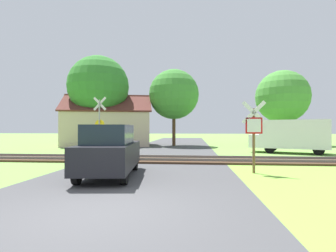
{
  "coord_description": "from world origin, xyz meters",
  "views": [
    {
      "loc": [
        1.87,
        -5.08,
        1.66
      ],
      "look_at": [
        0.5,
        9.32,
        1.8
      ],
      "focal_mm": 28.0,
      "sensor_mm": 36.0,
      "label": 1
    }
  ],
  "objects_px": {
    "crossing_sign_far": "(99,122)",
    "tree_far": "(282,97)",
    "stop_sign_near": "(254,131)",
    "mail_truck": "(291,135)",
    "parked_car": "(110,151)",
    "tree_left": "(98,86)",
    "house": "(108,127)",
    "tree_center": "(174,94)"
  },
  "relations": [
    {
      "from": "stop_sign_near",
      "to": "tree_left",
      "type": "relative_size",
      "value": 0.31
    },
    {
      "from": "crossing_sign_far",
      "to": "tree_left",
      "type": "height_order",
      "value": "tree_left"
    },
    {
      "from": "tree_far",
      "to": "parked_car",
      "type": "height_order",
      "value": "tree_far"
    },
    {
      "from": "crossing_sign_far",
      "to": "tree_far",
      "type": "distance_m",
      "value": 19.6
    },
    {
      "from": "stop_sign_near",
      "to": "crossing_sign_far",
      "type": "bearing_deg",
      "value": -31.38
    },
    {
      "from": "house",
      "to": "tree_left",
      "type": "distance_m",
      "value": 4.07
    },
    {
      "from": "crossing_sign_far",
      "to": "tree_far",
      "type": "bearing_deg",
      "value": 45.71
    },
    {
      "from": "house",
      "to": "tree_center",
      "type": "height_order",
      "value": "tree_center"
    },
    {
      "from": "mail_truck",
      "to": "parked_car",
      "type": "xyz_separation_m",
      "value": [
        -9.45,
        -9.6,
        -0.34
      ]
    },
    {
      "from": "tree_center",
      "to": "tree_left",
      "type": "relative_size",
      "value": 0.86
    },
    {
      "from": "crossing_sign_far",
      "to": "mail_truck",
      "type": "bearing_deg",
      "value": 18.16
    },
    {
      "from": "mail_truck",
      "to": "tree_center",
      "type": "bearing_deg",
      "value": 72.7
    },
    {
      "from": "stop_sign_near",
      "to": "tree_center",
      "type": "relative_size",
      "value": 0.36
    },
    {
      "from": "stop_sign_near",
      "to": "tree_center",
      "type": "bearing_deg",
      "value": -70.03
    },
    {
      "from": "tree_left",
      "to": "mail_truck",
      "type": "distance_m",
      "value": 17.26
    },
    {
      "from": "tree_center",
      "to": "tree_left",
      "type": "xyz_separation_m",
      "value": [
        -7.17,
        -1.04,
        0.74
      ]
    },
    {
      "from": "stop_sign_near",
      "to": "parked_car",
      "type": "distance_m",
      "value": 5.27
    },
    {
      "from": "tree_left",
      "to": "parked_car",
      "type": "distance_m",
      "value": 17.32
    },
    {
      "from": "tree_center",
      "to": "mail_truck",
      "type": "relative_size",
      "value": 1.41
    },
    {
      "from": "house",
      "to": "tree_far",
      "type": "height_order",
      "value": "tree_far"
    },
    {
      "from": "tree_center",
      "to": "stop_sign_near",
      "type": "bearing_deg",
      "value": -75.11
    },
    {
      "from": "crossing_sign_far",
      "to": "tree_far",
      "type": "xyz_separation_m",
      "value": [
        15.09,
        12.16,
        2.9
      ]
    },
    {
      "from": "tree_left",
      "to": "parked_car",
      "type": "xyz_separation_m",
      "value": [
        6.15,
        -15.45,
        -4.82
      ]
    },
    {
      "from": "house",
      "to": "stop_sign_near",
      "type": "bearing_deg",
      "value": -67.61
    },
    {
      "from": "tree_far",
      "to": "parked_car",
      "type": "xyz_separation_m",
      "value": [
        -12.1,
        -19.28,
        -4.06
      ]
    },
    {
      "from": "stop_sign_near",
      "to": "mail_truck",
      "type": "distance_m",
      "value": 9.52
    },
    {
      "from": "house",
      "to": "tree_far",
      "type": "distance_m",
      "value": 18.12
    },
    {
      "from": "crossing_sign_far",
      "to": "parked_car",
      "type": "xyz_separation_m",
      "value": [
        2.99,
        -7.11,
        -1.16
      ]
    },
    {
      "from": "stop_sign_near",
      "to": "mail_truck",
      "type": "relative_size",
      "value": 0.51
    },
    {
      "from": "house",
      "to": "tree_center",
      "type": "xyz_separation_m",
      "value": [
        6.51,
        0.14,
        3.17
      ]
    },
    {
      "from": "stop_sign_near",
      "to": "tree_center",
      "type": "xyz_separation_m",
      "value": [
        -4.08,
        15.36,
        3.4
      ]
    },
    {
      "from": "parked_car",
      "to": "tree_left",
      "type": "bearing_deg",
      "value": 105.73
    },
    {
      "from": "tree_left",
      "to": "mail_truck",
      "type": "height_order",
      "value": "tree_left"
    },
    {
      "from": "tree_far",
      "to": "mail_truck",
      "type": "xyz_separation_m",
      "value": [
        -2.65,
        -9.67,
        -3.72
      ]
    },
    {
      "from": "stop_sign_near",
      "to": "crossing_sign_far",
      "type": "relative_size",
      "value": 0.74
    },
    {
      "from": "stop_sign_near",
      "to": "crossing_sign_far",
      "type": "distance_m",
      "value": 10.07
    },
    {
      "from": "house",
      "to": "parked_car",
      "type": "bearing_deg",
      "value": -83.89
    },
    {
      "from": "crossing_sign_far",
      "to": "parked_car",
      "type": "relative_size",
      "value": 0.88
    },
    {
      "from": "parked_car",
      "to": "crossing_sign_far",
      "type": "bearing_deg",
      "value": 106.8
    },
    {
      "from": "crossing_sign_far",
      "to": "parked_car",
      "type": "distance_m",
      "value": 7.8
    },
    {
      "from": "tree_far",
      "to": "house",
      "type": "bearing_deg",
      "value": -170.56
    },
    {
      "from": "mail_truck",
      "to": "crossing_sign_far",
      "type": "bearing_deg",
      "value": 123.25
    }
  ]
}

